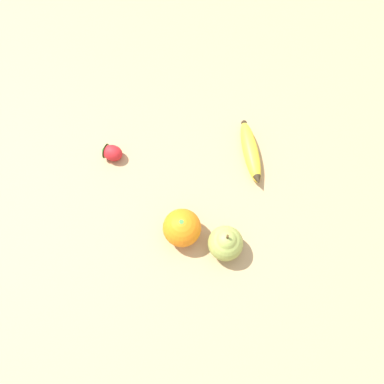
# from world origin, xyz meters

# --- Properties ---
(ground_plane) EXTENTS (3.00, 3.00, 0.00)m
(ground_plane) POSITION_xyz_m (0.00, 0.00, 0.00)
(ground_plane) COLOR tan
(banana) EXTENTS (0.07, 0.18, 0.04)m
(banana) POSITION_xyz_m (-0.13, -0.10, 0.02)
(banana) COLOR yellow
(banana) RESTS_ON ground_plane
(orange) EXTENTS (0.08, 0.08, 0.08)m
(orange) POSITION_xyz_m (0.09, 0.03, 0.04)
(orange) COLOR orange
(orange) RESTS_ON ground_plane
(pear) EXTENTS (0.08, 0.08, 0.09)m
(pear) POSITION_xyz_m (0.02, 0.09, 0.04)
(pear) COLOR #99A84C
(pear) RESTS_ON ground_plane
(strawberry) EXTENTS (0.06, 0.06, 0.04)m
(strawberry) POSITION_xyz_m (0.19, -0.22, 0.02)
(strawberry) COLOR red
(strawberry) RESTS_ON ground_plane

